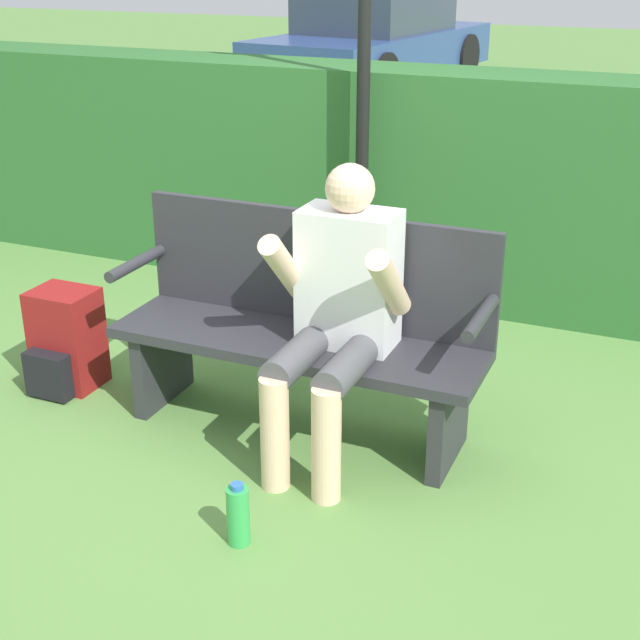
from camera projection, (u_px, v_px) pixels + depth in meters
name	position (u px, v px, depth m)	size (l,w,h in m)	color
ground_plane	(297.00, 428.00, 3.81)	(40.00, 40.00, 0.00)	#5B8942
hedge_back	(426.00, 186.00, 5.05)	(12.00, 0.50, 1.28)	#2D662D
park_bench	(303.00, 327.00, 3.69)	(1.56, 0.44, 0.91)	#2D2D33
person_seated	(338.00, 306.00, 3.43)	(0.51, 0.64, 1.16)	silver
backpack	(65.00, 342.00, 4.10)	(0.28, 0.31, 0.47)	maroon
water_bottle	(238.00, 515.00, 3.05)	(0.08, 0.08, 0.24)	green
signpost	(364.00, 19.00, 4.47)	(0.35, 0.09, 2.78)	black
parked_car	(375.00, 42.00, 12.45)	(2.30, 4.54, 1.29)	#2D4784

